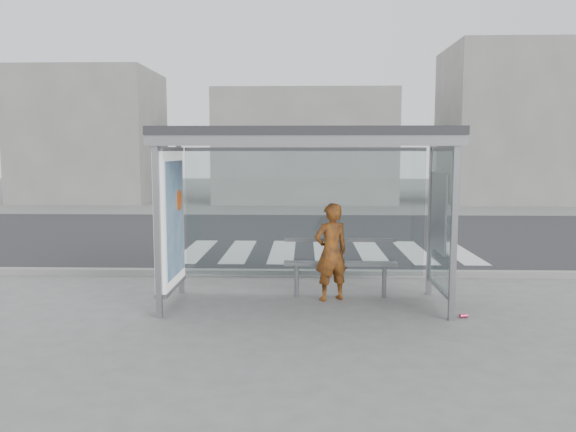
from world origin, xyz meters
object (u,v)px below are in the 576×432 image
at_px(person, 331,252).
at_px(bench, 340,263).
at_px(soda_can, 463,316).
at_px(bus_shelter, 279,172).

xyz_separation_m(person, bench, (0.16, 0.19, -0.21)).
height_order(person, soda_can, person).
bearing_deg(bus_shelter, bench, 25.03).
xyz_separation_m(bench, soda_can, (1.64, -1.08, -0.51)).
relative_size(bus_shelter, bench, 2.40).
height_order(bench, soda_can, bench).
relative_size(bus_shelter, soda_can, 39.51).
height_order(bus_shelter, soda_can, bus_shelter).
relative_size(bus_shelter, person, 2.82).
distance_m(bus_shelter, bench, 1.77).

